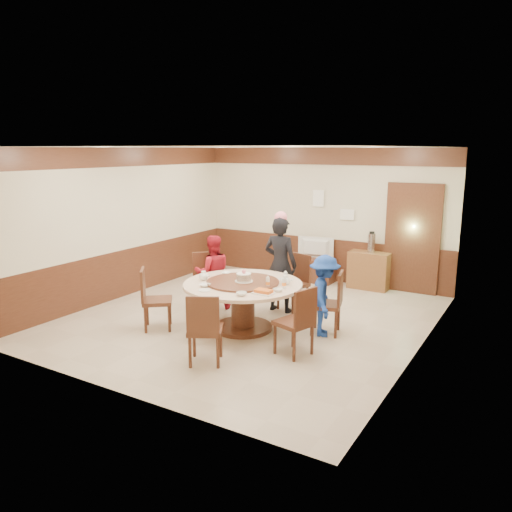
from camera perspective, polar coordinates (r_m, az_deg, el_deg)
The scene contains 30 objects.
room at distance 8.13m, azimuth -0.65°, elevation 0.12°, with size 6.00×6.04×2.84m.
banquet_table at distance 7.76m, azimuth -1.51°, elevation -4.63°, with size 1.84×1.84×0.78m.
chair_0 at distance 7.73m, azimuth 8.12°, elevation -6.59°, with size 0.54×0.54×0.97m.
chair_1 at distance 8.81m, azimuth 4.34°, elevation -4.16°, with size 0.55×0.56×0.97m.
chair_2 at distance 8.93m, azimuth -5.73°, elevation -3.95°, with size 0.62×0.62×0.97m.
chair_3 at distance 8.00m, azimuth -11.33°, elevation -6.07°, with size 0.62×0.62×0.97m.
chair_4 at distance 6.66m, azimuth -5.81°, elevation -9.66°, with size 0.60×0.60×0.97m.
chair_5 at distance 6.91m, azimuth 4.47°, elevation -8.81°, with size 0.56×0.55×0.97m.
person_standing at distance 8.57m, azimuth 2.80°, elevation -0.97°, with size 0.60×0.40×1.66m, color black.
person_red at distance 8.77m, azimuth -4.97°, elevation -1.86°, with size 0.64×0.50×1.31m, color maroon.
person_blue at distance 7.56m, azimuth 7.82°, elevation -4.52°, with size 0.80×0.46×1.24m, color navy.
birthday_cake at distance 7.65m, azimuth -1.40°, elevation -2.45°, with size 0.28×0.28×0.19m.
teapot_left at distance 7.89m, azimuth -6.00°, elevation -2.33°, with size 0.17×0.15×0.13m, color white.
teapot_right at distance 7.59m, azimuth 3.35°, elevation -2.85°, with size 0.17×0.15×0.13m, color white.
bowl_0 at distance 8.23m, azimuth -3.39°, elevation -1.97°, with size 0.15×0.15×0.04m, color white.
bowl_1 at distance 7.04m, azimuth -1.66°, elevation -4.35°, with size 0.15×0.15×0.05m, color white.
bowl_2 at distance 7.53m, azimuth -5.87°, elevation -3.35°, with size 0.16×0.16×0.04m, color white.
bowl_3 at distance 7.24m, azimuth 2.50°, elevation -3.91°, with size 0.14×0.14×0.04m, color white.
saucer_near at distance 7.32m, azimuth -5.90°, elevation -3.91°, with size 0.18×0.18×0.01m, color white.
saucer_far at distance 7.90m, azimuth 3.18°, elevation -2.66°, with size 0.18×0.18×0.01m, color white.
shrimp_platter at distance 7.12m, azimuth 0.87°, elevation -4.12°, with size 0.30×0.20×0.06m.
bottle_0 at distance 7.41m, azimuth 1.36°, elevation -3.05°, with size 0.06×0.06×0.16m, color silver.
bottle_1 at distance 7.37m, azimuth 3.24°, elevation -3.16°, with size 0.06×0.06×0.16m, color silver.
bottle_2 at distance 7.72m, azimuth 3.39°, elevation -2.44°, with size 0.06×0.06×0.16m, color silver.
tv_stand at distance 10.71m, azimuth 6.68°, elevation -1.55°, with size 0.85×0.45×0.50m, color #482416.
television at distance 10.61m, azimuth 6.74°, elevation 0.92°, with size 0.77×0.10×0.44m, color gray.
side_cabinet at distance 10.30m, azimuth 12.79°, elevation -1.61°, with size 0.80×0.40×0.75m, color brown.
thermos at distance 10.18m, azimuth 13.06°, elevation 1.46°, with size 0.15×0.15×0.38m, color silver.
notice_left at distance 10.66m, azimuth 7.13°, elevation 6.56°, with size 0.25×0.00×0.35m, color white.
notice_right at distance 10.46m, azimuth 10.35°, elevation 4.69°, with size 0.30×0.00×0.22m, color white.
Camera 1 is at (4.15, -6.77, 2.77)m, focal length 35.00 mm.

